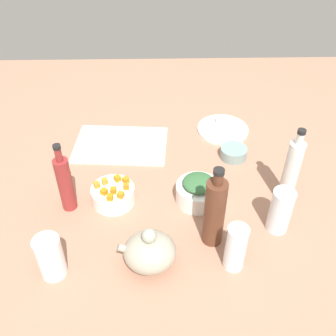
# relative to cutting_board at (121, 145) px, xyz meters

# --- Properties ---
(tabletop) EXTENTS (1.90, 1.90, 0.03)m
(tabletop) POSITION_rel_cutting_board_xyz_m (-0.18, 0.19, -0.02)
(tabletop) COLOR #9F6F57
(tabletop) RESTS_ON ground
(cutting_board) EXTENTS (0.36, 0.25, 0.01)m
(cutting_board) POSITION_rel_cutting_board_xyz_m (0.00, 0.00, 0.00)
(cutting_board) COLOR silver
(cutting_board) RESTS_ON tabletop
(plate_tofu) EXTENTS (0.20, 0.20, 0.01)m
(plate_tofu) POSITION_rel_cutting_board_xyz_m (-0.40, -0.09, 0.00)
(plate_tofu) COLOR white
(plate_tofu) RESTS_ON tabletop
(bowl_greens) EXTENTS (0.14, 0.14, 0.06)m
(bowl_greens) POSITION_rel_cutting_board_xyz_m (-0.27, 0.30, 0.03)
(bowl_greens) COLOR white
(bowl_greens) RESTS_ON tabletop
(bowl_carrots) EXTENTS (0.14, 0.14, 0.06)m
(bowl_carrots) POSITION_rel_cutting_board_xyz_m (0.00, 0.30, 0.02)
(bowl_carrots) COLOR white
(bowl_carrots) RESTS_ON tabletop
(bowl_small_side) EXTENTS (0.10, 0.10, 0.04)m
(bowl_small_side) POSITION_rel_cutting_board_xyz_m (-0.42, 0.08, 0.01)
(bowl_small_side) COLOR gray
(bowl_small_side) RESTS_ON tabletop
(teapot) EXTENTS (0.16, 0.13, 0.14)m
(teapot) POSITION_rel_cutting_board_xyz_m (-0.12, 0.54, 0.05)
(teapot) COLOR #9D9884
(teapot) RESTS_ON tabletop
(bottle_0) EXTENTS (0.06, 0.06, 0.27)m
(bottle_0) POSITION_rel_cutting_board_xyz_m (-0.30, 0.46, 0.11)
(bottle_0) COLOR #552F1E
(bottle_0) RESTS_ON tabletop
(bottle_1) EXTENTS (0.05, 0.05, 0.24)m
(bottle_1) POSITION_rel_cutting_board_xyz_m (0.14, 0.32, 0.10)
(bottle_1) COLOR maroon
(bottle_1) RESTS_ON tabletop
(bottle_2) EXTENTS (0.05, 0.05, 0.27)m
(bottle_2) POSITION_rel_cutting_board_xyz_m (-0.55, 0.30, 0.11)
(bottle_2) COLOR silver
(bottle_2) RESTS_ON tabletop
(drinking_glass_0) EXTENTS (0.07, 0.07, 0.15)m
(drinking_glass_0) POSITION_rel_cutting_board_xyz_m (-0.50, 0.42, 0.07)
(drinking_glass_0) COLOR white
(drinking_glass_0) RESTS_ON tabletop
(drinking_glass_1) EXTENTS (0.06, 0.06, 0.15)m
(drinking_glass_1) POSITION_rel_cutting_board_xyz_m (-0.35, 0.55, 0.07)
(drinking_glass_1) COLOR white
(drinking_glass_1) RESTS_ON tabletop
(drinking_glass_2) EXTENTS (0.07, 0.07, 0.13)m
(drinking_glass_2) POSITION_rel_cutting_board_xyz_m (0.14, 0.56, 0.06)
(drinking_glass_2) COLOR white
(drinking_glass_2) RESTS_ON tabletop
(carrot_cube_0) EXTENTS (0.02, 0.02, 0.02)m
(carrot_cube_0) POSITION_rel_cutting_board_xyz_m (-0.04, 0.30, 0.06)
(carrot_cube_0) COLOR orange
(carrot_cube_0) RESTS_ON bowl_carrots
(carrot_cube_1) EXTENTS (0.02, 0.02, 0.02)m
(carrot_cube_1) POSITION_rel_cutting_board_xyz_m (0.03, 0.27, 0.06)
(carrot_cube_1) COLOR orange
(carrot_cube_1) RESTS_ON bowl_carrots
(carrot_cube_2) EXTENTS (0.02, 0.02, 0.02)m
(carrot_cube_2) POSITION_rel_cutting_board_xyz_m (-0.00, 0.31, 0.06)
(carrot_cube_2) COLOR orange
(carrot_cube_2) RESTS_ON bowl_carrots
(carrot_cube_3) EXTENTS (0.03, 0.03, 0.02)m
(carrot_cube_3) POSITION_rel_cutting_board_xyz_m (-0.01, 0.26, 0.06)
(carrot_cube_3) COLOR orange
(carrot_cube_3) RESTS_ON bowl_carrots
(carrot_cube_4) EXTENTS (0.03, 0.03, 0.02)m
(carrot_cube_4) POSITION_rel_cutting_board_xyz_m (0.03, 0.32, 0.06)
(carrot_cube_4) COLOR orange
(carrot_cube_4) RESTS_ON bowl_carrots
(carrot_cube_5) EXTENTS (0.02, 0.02, 0.02)m
(carrot_cube_5) POSITION_rel_cutting_board_xyz_m (0.00, 0.34, 0.06)
(carrot_cube_5) COLOR orange
(carrot_cube_5) RESTS_ON bowl_carrots
(carrot_cube_6) EXTENTS (0.02, 0.02, 0.02)m
(carrot_cube_6) POSITION_rel_cutting_board_xyz_m (-0.04, 0.27, 0.06)
(carrot_cube_6) COLOR orange
(carrot_cube_6) RESTS_ON bowl_carrots
(carrot_cube_7) EXTENTS (0.02, 0.02, 0.02)m
(carrot_cube_7) POSITION_rel_cutting_board_xyz_m (0.05, 0.29, 0.06)
(carrot_cube_7) COLOR orange
(carrot_cube_7) RESTS_ON bowl_carrots
(carrot_cube_8) EXTENTS (0.02, 0.02, 0.02)m
(carrot_cube_8) POSITION_rel_cutting_board_xyz_m (-0.03, 0.33, 0.06)
(carrot_cube_8) COLOR orange
(carrot_cube_8) RESTS_ON bowl_carrots
(chopped_greens_mound) EXTENTS (0.14, 0.14, 0.03)m
(chopped_greens_mound) POSITION_rel_cutting_board_xyz_m (-0.27, 0.30, 0.07)
(chopped_greens_mound) COLOR #326036
(chopped_greens_mound) RESTS_ON bowl_greens
(tofu_cube_0) EXTENTS (0.03, 0.03, 0.02)m
(tofu_cube_0) POSITION_rel_cutting_board_xyz_m (-0.39, -0.10, 0.02)
(tofu_cube_0) COLOR white
(tofu_cube_0) RESTS_ON plate_tofu
(tofu_cube_1) EXTENTS (0.03, 0.03, 0.02)m
(tofu_cube_1) POSITION_rel_cutting_board_xyz_m (-0.44, -0.11, 0.02)
(tofu_cube_1) COLOR white
(tofu_cube_1) RESTS_ON plate_tofu
(tofu_cube_2) EXTENTS (0.03, 0.03, 0.02)m
(tofu_cube_2) POSITION_rel_cutting_board_xyz_m (-0.43, -0.06, 0.02)
(tofu_cube_2) COLOR #EAE7CC
(tofu_cube_2) RESTS_ON plate_tofu
(tofu_cube_3) EXTENTS (0.02, 0.02, 0.02)m
(tofu_cube_3) POSITION_rel_cutting_board_xyz_m (-0.39, -0.13, 0.02)
(tofu_cube_3) COLOR white
(tofu_cube_3) RESTS_ON plate_tofu
(tofu_cube_4) EXTENTS (0.03, 0.03, 0.02)m
(tofu_cube_4) POSITION_rel_cutting_board_xyz_m (-0.39, -0.05, 0.02)
(tofu_cube_4) COLOR white
(tofu_cube_4) RESTS_ON plate_tofu
(dumpling_0) EXTENTS (0.07, 0.07, 0.03)m
(dumpling_0) POSITION_rel_cutting_board_xyz_m (0.13, 0.07, 0.02)
(dumpling_0) COLOR beige
(dumpling_0) RESTS_ON cutting_board
(dumpling_1) EXTENTS (0.06, 0.06, 0.02)m
(dumpling_1) POSITION_rel_cutting_board_xyz_m (-0.10, -0.04, 0.02)
(dumpling_1) COLOR beige
(dumpling_1) RESTS_ON cutting_board
(dumpling_2) EXTENTS (0.06, 0.06, 0.03)m
(dumpling_2) POSITION_rel_cutting_board_xyz_m (0.13, -0.04, 0.02)
(dumpling_2) COLOR beige
(dumpling_2) RESTS_ON cutting_board
(dumpling_3) EXTENTS (0.08, 0.08, 0.03)m
(dumpling_3) POSITION_rel_cutting_board_xyz_m (-0.04, -0.06, 0.02)
(dumpling_3) COLOR beige
(dumpling_3) RESTS_ON cutting_board
(dumpling_4) EXTENTS (0.06, 0.06, 0.02)m
(dumpling_4) POSITION_rel_cutting_board_xyz_m (-0.02, 0.04, 0.02)
(dumpling_4) COLOR beige
(dumpling_4) RESTS_ON cutting_board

